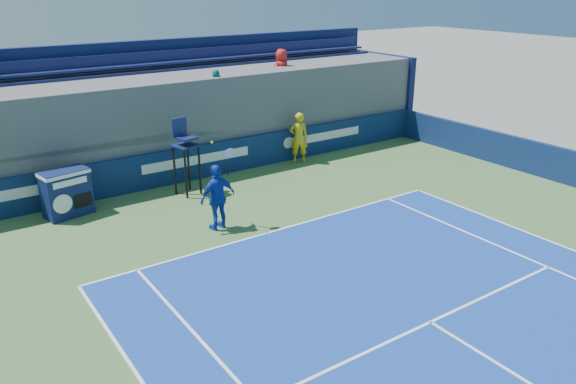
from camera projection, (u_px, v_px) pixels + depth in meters
ball_person at (299, 138)px, 20.99m from camera, size 0.83×0.71×1.93m
back_hoarding at (196, 162)px, 19.40m from camera, size 20.40×0.21×1.20m
match_clock at (66, 192)px, 16.30m from camera, size 1.43×0.95×1.40m
umpire_chair at (185, 148)px, 17.70m from camera, size 0.85×0.85×2.48m
tennis_player at (218, 197)px, 15.34m from camera, size 1.14×0.59×2.57m
stadium_seating at (169, 116)px, 20.53m from camera, size 21.00×4.05×5.28m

